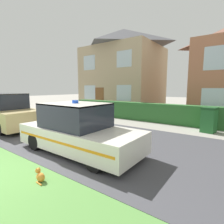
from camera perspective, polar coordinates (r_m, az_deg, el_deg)
road_strip at (r=7.42m, az=-6.51°, el=-8.25°), size 28.00×5.58×0.01m
garden_hedge at (r=10.98m, az=13.88°, el=-0.22°), size 12.73×0.59×1.13m
police_car at (r=5.76m, az=-11.01°, el=-5.70°), size 4.22×1.73×1.66m
cat at (r=4.42m, az=-22.47°, el=-18.75°), size 0.33×0.20×0.30m
neighbour_car_far at (r=10.63m, az=-31.44°, el=0.15°), size 4.64×1.97×1.77m
house_left at (r=17.97m, az=3.70°, el=13.83°), size 7.23×6.08×7.74m
wheelie_bin at (r=9.32m, az=29.12°, el=-2.21°), size 0.70×0.79×1.17m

